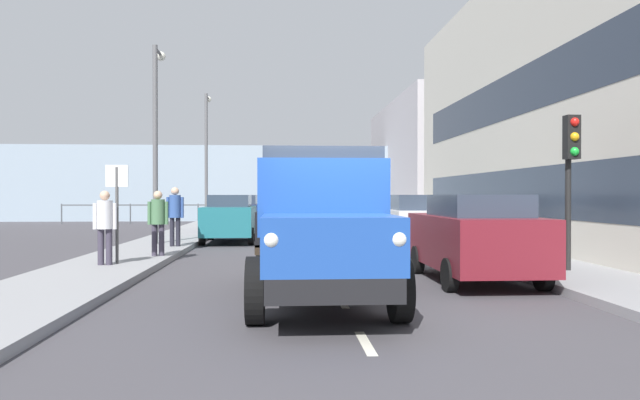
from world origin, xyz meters
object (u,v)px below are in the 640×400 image
Objects in this scene: car_navy_oppositeside_1 at (240,213)px; street_sign at (117,196)px; car_teal_oppositeside_0 at (230,218)px; lamp_post_far at (207,148)px; car_grey_kerbside_2 at (384,217)px; pedestrian_couple_a at (175,211)px; truck_vintage_blue at (321,229)px; pedestrian_with_bag at (158,218)px; pedestrian_near_railing at (105,221)px; car_maroon_kerbside_near at (475,236)px; lamp_post_promenade at (156,126)px; traffic_light_near at (571,158)px; car_white_kerbside_1 at (414,223)px.

car_navy_oppositeside_1 is 1.78× the size of street_sign.
car_teal_oppositeside_0 is 9.85m from lamp_post_far.
pedestrian_couple_a is at bearing 26.61° from car_grey_kerbside_2.
truck_vintage_blue reaches higher than pedestrian_with_bag.
car_teal_oppositeside_0 is 0.58× the size of lamp_post_far.
car_grey_kerbside_2 is at bearing -137.91° from pedestrian_with_bag.
car_grey_kerbside_2 is 11.33m from pedestrian_near_railing.
lamp_post_promenade is at bearing -45.29° from car_maroon_kerbside_near.
truck_vintage_blue reaches higher than car_maroon_kerbside_near.
pedestrian_with_bag is (1.31, 6.03, 0.24)m from car_teal_oppositeside_0.
pedestrian_near_railing is (7.76, -2.00, 0.23)m from car_maroon_kerbside_near.
car_navy_oppositeside_1 is at bearing -107.13° from lamp_post_promenade.
pedestrian_with_bag is at bearing -111.49° from pedestrian_near_railing.
pedestrian_couple_a reaches higher than car_navy_oppositeside_1.
street_sign is at bearing -45.98° from truck_vintage_blue.
car_teal_oppositeside_0 is at bearing -60.31° from car_maroon_kerbside_near.
traffic_light_near reaches higher than pedestrian_near_railing.
pedestrian_near_railing is 0.64m from street_sign.
pedestrian_near_railing is at bearing -43.10° from truck_vintage_blue.
traffic_light_near is at bearing 158.56° from pedestrian_with_bag.
lamp_post_promenade is at bearing 88.96° from lamp_post_far.
lamp_post_far is at bearing -62.30° from traffic_light_near.
car_grey_kerbside_2 is (-3.19, -12.52, -0.28)m from truck_vintage_blue.
pedestrian_near_railing is 6.60m from lamp_post_promenade.
car_maroon_kerbside_near is 1.00× the size of car_teal_oppositeside_0.
car_navy_oppositeside_1 is (2.49, -17.34, -0.28)m from truck_vintage_blue.
traffic_light_near is (-9.13, 3.59, 1.34)m from pedestrian_with_bag.
pedestrian_with_bag is 15.42m from lamp_post_far.
traffic_light_near is at bearing 168.94° from street_sign.
pedestrian_near_railing is 0.92× the size of pedestrian_couple_a.
truck_vintage_blue reaches higher than pedestrian_couple_a.
street_sign is at bearing -128.38° from pedestrian_near_railing.
car_teal_oppositeside_0 is 7.99m from street_sign.
car_navy_oppositeside_1 is (5.69, -15.08, 0.00)m from car_maroon_kerbside_near.
car_white_kerbside_1 is 0.60× the size of lamp_post_far.
truck_vintage_blue is at bearing 75.70° from car_grey_kerbside_2.
pedestrian_with_bag reaches higher than car_grey_kerbside_2.
lamp_post_far is at bearing -91.04° from lamp_post_promenade.
car_navy_oppositeside_1 is 2.23× the size of pedestrian_couple_a.
pedestrian_near_railing reaches higher than car_grey_kerbside_2.
lamp_post_promenade is at bearing 42.56° from car_teal_oppositeside_0.
car_grey_kerbside_2 is 12.12m from lamp_post_far.
car_white_kerbside_1 is 8.86m from lamp_post_promenade.
car_white_kerbside_1 is 1.27× the size of traffic_light_near.
car_white_kerbside_1 is at bearing 120.23° from car_navy_oppositeside_1.
pedestrian_with_bag is at bearing 102.46° from lamp_post_promenade.
lamp_post_far is at bearing -90.26° from pedestrian_near_railing.
pedestrian_near_railing is 0.74× the size of street_sign.
car_teal_oppositeside_0 is (2.49, -12.24, -0.28)m from truck_vintage_blue.
lamp_post_far is (9.82, -18.69, 1.69)m from traffic_light_near.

